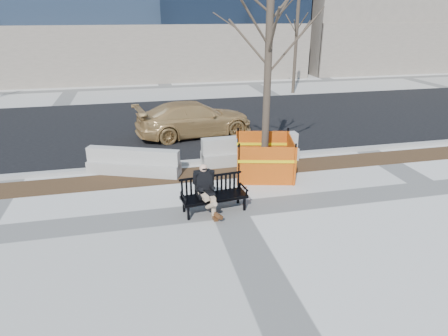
{
  "coord_description": "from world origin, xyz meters",
  "views": [
    {
      "loc": [
        -2.17,
        -9.09,
        4.91
      ],
      "look_at": [
        0.03,
        0.61,
        0.95
      ],
      "focal_mm": 31.85,
      "sensor_mm": 36.0,
      "label": 1
    }
  ],
  "objects_px": {
    "bench": "(214,211)",
    "jersey_barrier_right": "(250,162)",
    "jersey_barrier_left": "(135,174)",
    "tree_fence": "(264,175)",
    "sedan": "(195,135)",
    "seated_man": "(205,212)"
  },
  "relations": [
    {
      "from": "bench",
      "to": "sedan",
      "type": "relative_size",
      "value": 0.36
    },
    {
      "from": "tree_fence",
      "to": "jersey_barrier_left",
      "type": "distance_m",
      "value": 4.17
    },
    {
      "from": "jersey_barrier_right",
      "to": "jersey_barrier_left",
      "type": "bearing_deg",
      "value": -179.09
    },
    {
      "from": "seated_man",
      "to": "sedan",
      "type": "relative_size",
      "value": 0.26
    },
    {
      "from": "jersey_barrier_left",
      "to": "jersey_barrier_right",
      "type": "height_order",
      "value": "jersey_barrier_right"
    },
    {
      "from": "tree_fence",
      "to": "sedan",
      "type": "relative_size",
      "value": 1.36
    },
    {
      "from": "seated_man",
      "to": "tree_fence",
      "type": "relative_size",
      "value": 0.19
    },
    {
      "from": "jersey_barrier_left",
      "to": "seated_man",
      "type": "bearing_deg",
      "value": -37.91
    },
    {
      "from": "jersey_barrier_left",
      "to": "jersey_barrier_right",
      "type": "relative_size",
      "value": 0.89
    },
    {
      "from": "bench",
      "to": "seated_man",
      "type": "xyz_separation_m",
      "value": [
        -0.24,
        0.02,
        0.0
      ]
    },
    {
      "from": "bench",
      "to": "jersey_barrier_right",
      "type": "xyz_separation_m",
      "value": [
        1.93,
        3.26,
        0.0
      ]
    },
    {
      "from": "bench",
      "to": "tree_fence",
      "type": "relative_size",
      "value": 0.26
    },
    {
      "from": "seated_man",
      "to": "jersey_barrier_left",
      "type": "distance_m",
      "value": 3.53
    },
    {
      "from": "jersey_barrier_left",
      "to": "tree_fence",
      "type": "bearing_deg",
      "value": 8.31
    },
    {
      "from": "bench",
      "to": "sedan",
      "type": "bearing_deg",
      "value": 78.33
    },
    {
      "from": "jersey_barrier_right",
      "to": "tree_fence",
      "type": "bearing_deg",
      "value": -86.28
    },
    {
      "from": "seated_man",
      "to": "tree_fence",
      "type": "bearing_deg",
      "value": 35.2
    },
    {
      "from": "seated_man",
      "to": "jersey_barrier_right",
      "type": "bearing_deg",
      "value": 49.32
    },
    {
      "from": "bench",
      "to": "seated_man",
      "type": "distance_m",
      "value": 0.24
    },
    {
      "from": "sedan",
      "to": "jersey_barrier_left",
      "type": "xyz_separation_m",
      "value": [
        -2.57,
        -3.8,
        0.0
      ]
    },
    {
      "from": "tree_fence",
      "to": "bench",
      "type": "bearing_deg",
      "value": -134.44
    },
    {
      "from": "bench",
      "to": "jersey_barrier_left",
      "type": "bearing_deg",
      "value": 116.12
    }
  ]
}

